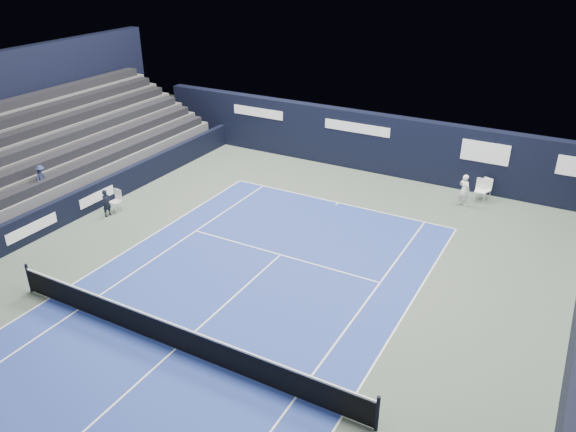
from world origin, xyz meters
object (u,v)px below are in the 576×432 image
object	(u,v)px
folding_chair_back_a	(487,185)
tennis_player	(464,190)
tennis_net	(174,335)
folding_chair_back_b	(481,188)
line_judge_chair	(117,199)

from	to	relation	value
folding_chair_back_a	tennis_player	xyz separation A→B (m)	(-0.78, -1.24, 0.07)
folding_chair_back_a	tennis_net	xyz separation A→B (m)	(-5.90, -15.68, -0.18)
folding_chair_back_a	folding_chair_back_b	size ratio (longest dim) A/B	0.95
folding_chair_back_b	tennis_net	distance (m)	16.36
tennis_net	folding_chair_back_a	bearing A→B (deg)	69.38
folding_chair_back_b	tennis_net	size ratio (longest dim) A/B	0.08
tennis_net	folding_chair_back_b	bearing A→B (deg)	69.62
folding_chair_back_b	tennis_player	xyz separation A→B (m)	(-0.58, -0.90, 0.14)
line_judge_chair	tennis_net	distance (m)	10.55
line_judge_chair	tennis_net	size ratio (longest dim) A/B	0.08
tennis_net	tennis_player	distance (m)	15.32
folding_chair_back_a	line_judge_chair	xyz separation A→B (m)	(-14.35, -9.36, -0.12)
folding_chair_back_a	folding_chair_back_b	world-z (taller)	folding_chair_back_b
folding_chair_back_a	line_judge_chair	size ratio (longest dim) A/B	1.03
tennis_player	folding_chair_back_a	bearing A→B (deg)	57.93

